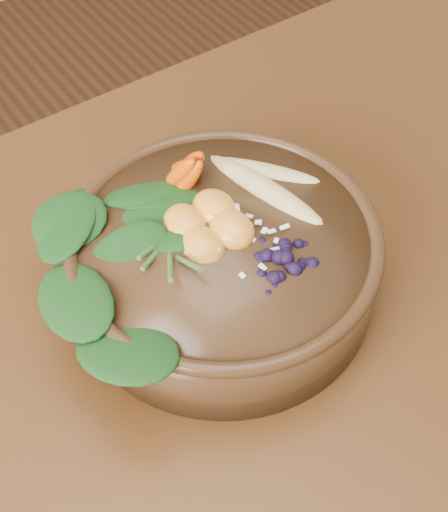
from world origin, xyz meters
The scene contains 7 objects.
stoneware_bowl centered at (0.18, 0.12, 0.79)m, with size 0.28×0.28×0.07m, color #3E2714.
kale_heap centered at (0.12, 0.16, 0.85)m, with size 0.18×0.16×0.04m, color #144114, non-canonical shape.
carrot_cluster centered at (0.20, 0.21, 0.86)m, with size 0.06×0.06×0.08m, color #E94F00, non-canonical shape.
banana_halves centered at (0.25, 0.16, 0.84)m, with size 0.11×0.16×0.03m.
mandarin_cluster centered at (0.18, 0.14, 0.84)m, with size 0.08×0.09×0.03m, color orange, non-canonical shape.
blueberry_pile centered at (0.21, 0.07, 0.84)m, with size 0.13×0.10×0.04m, color black, non-canonical shape.
coconut_flakes centered at (0.19, 0.11, 0.83)m, with size 0.09×0.07×0.01m, color white, non-canonical shape.
Camera 1 is at (-0.05, -0.21, 1.29)m, focal length 50.00 mm.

